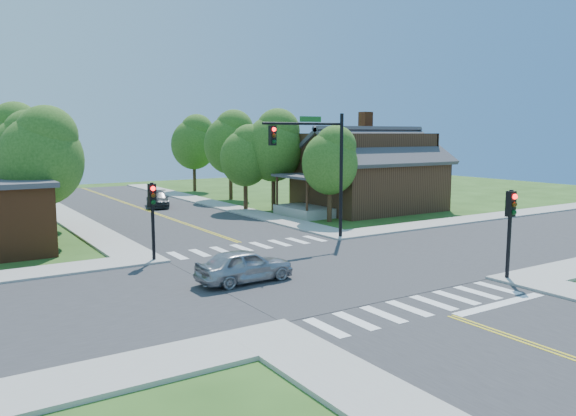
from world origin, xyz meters
TOP-DOWN VIEW (x-y plane):
  - ground at (0.00, 0.00)m, footprint 100.00×100.00m
  - road_ns at (0.00, 0.00)m, footprint 10.00×90.00m
  - road_ew at (0.00, 0.00)m, footprint 90.00×10.00m
  - intersection_patch at (0.00, 0.00)m, footprint 10.20×10.20m
  - sidewalk_ne at (15.82, 15.82)m, footprint 40.00×40.00m
  - crosswalk_north at (0.00, 6.20)m, footprint 8.85×2.00m
  - crosswalk_south at (0.00, -6.20)m, footprint 8.85×2.00m
  - centerline at (0.00, 0.00)m, footprint 0.30×90.00m
  - stop_bar at (2.50, -7.60)m, footprint 4.60×0.45m
  - signal_mast_ne at (3.91, 5.59)m, footprint 5.30×0.42m
  - signal_pole_se at (5.60, -5.62)m, footprint 0.34×0.42m
  - signal_pole_nw at (-5.60, 5.58)m, footprint 0.34×0.42m
  - house_ne at (15.11, 14.23)m, footprint 13.05×8.80m
  - tree_e_a at (8.92, 10.92)m, footprint 3.91×3.71m
  - tree_e_b at (8.74, 18.09)m, footprint 4.73×4.49m
  - tree_e_c at (9.17, 26.38)m, footprint 4.85×4.60m
  - tree_e_d at (9.40, 35.26)m, footprint 4.75×4.52m
  - tree_w_a at (-9.07, 12.93)m, footprint 4.47×4.25m
  - tree_w_b at (-8.93, 19.67)m, footprint 4.47×4.25m
  - tree_w_c at (-8.75, 27.67)m, footprint 4.99×4.74m
  - tree_house at (6.76, 19.07)m, footprint 4.00×3.80m
  - tree_bldg at (-7.94, 17.94)m, footprint 3.64×3.46m
  - car_silver at (-3.74, 0.00)m, footprint 1.88×4.17m
  - car_dgrey at (1.44, 24.70)m, footprint 4.30×5.39m

SIDE VIEW (x-z plane):
  - ground at x=0.00m, z-range 0.00..0.00m
  - intersection_patch at x=0.00m, z-range -0.03..0.03m
  - stop_bar at x=2.50m, z-range -0.05..0.05m
  - road_ns at x=0.00m, z-range 0.00..0.04m
  - road_ew at x=0.00m, z-range 0.01..0.04m
  - crosswalk_north at x=0.00m, z-range 0.04..0.05m
  - crosswalk_south at x=0.00m, z-range 0.04..0.05m
  - centerline at x=0.00m, z-range 0.04..0.05m
  - sidewalk_ne at x=15.82m, z-range 0.00..0.14m
  - car_dgrey at x=1.44m, z-range 0.00..1.27m
  - car_silver at x=-3.74m, z-range 0.00..1.39m
  - signal_pole_se at x=5.60m, z-range 0.76..4.56m
  - signal_pole_nw at x=-5.60m, z-range 0.76..4.56m
  - house_ne at x=15.11m, z-range -0.23..6.88m
  - tree_bldg at x=-7.94m, z-range 0.96..7.14m
  - tree_e_a at x=8.92m, z-range 1.03..7.67m
  - tree_house at x=6.76m, z-range 1.05..7.85m
  - signal_mast_ne at x=3.91m, z-range 1.25..8.45m
  - tree_w_a at x=-9.07m, z-range 1.18..8.78m
  - tree_w_b at x=-8.93m, z-range 1.18..8.78m
  - tree_e_b at x=8.74m, z-range 1.25..9.28m
  - tree_e_d at x=9.40m, z-range 1.25..9.33m
  - tree_e_c at x=9.17m, z-range 1.28..9.52m
  - tree_w_c at x=-8.75m, z-range 1.32..9.80m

